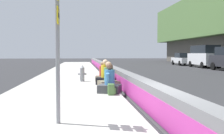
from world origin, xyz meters
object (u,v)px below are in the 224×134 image
object	(u,v)px
parked_car_far	(182,59)
seated_person_far	(103,75)
seated_person_middle	(108,80)
seated_person_foreground	(110,83)
seated_person_rear	(105,76)
parked_car_midline	(204,56)
fire_hydrant	(82,73)
backpack	(111,90)
route_sign_post	(58,26)

from	to	relation	value
parked_car_far	seated_person_far	bearing A→B (deg)	148.34
seated_person_middle	seated_person_foreground	bearing A→B (deg)	175.87
seated_person_far	seated_person_rear	bearing A→B (deg)	-179.02
seated_person_rear	seated_person_foreground	bearing A→B (deg)	178.09
seated_person_rear	seated_person_far	size ratio (longest dim) A/B	1.16
parked_car_midline	fire_hydrant	bearing A→B (deg)	136.17
seated_person_middle	parked_car_far	xyz separation A→B (m)	(23.71, -12.84, 0.36)
seated_person_far	parked_car_midline	bearing A→B (deg)	-41.53
fire_hydrant	backpack	distance (m)	4.87
route_sign_post	seated_person_far	bearing A→B (deg)	-10.93
parked_car_far	fire_hydrant	bearing A→B (deg)	146.21
seated_person_foreground	backpack	size ratio (longest dim) A/B	2.84
seated_person_middle	seated_person_rear	xyz separation A→B (m)	(1.45, 0.01, 0.02)
seated_person_foreground	seated_person_middle	xyz separation A→B (m)	(1.38, -0.10, 0.01)
seated_person_foreground	parked_car_midline	xyz separation A→B (m)	(18.93, -13.09, 0.86)
seated_person_foreground	backpack	world-z (taller)	seated_person_foreground
seated_person_foreground	backpack	distance (m)	0.55
seated_person_foreground	seated_person_far	bearing A→B (deg)	-0.96
seated_person_rear	parked_car_midline	world-z (taller)	parked_car_midline
seated_person_middle	fire_hydrant	bearing A→B (deg)	21.78
seated_person_foreground	parked_car_midline	size ratio (longest dim) A/B	0.22
seated_person_middle	seated_person_far	xyz separation A→B (m)	(2.85, 0.03, -0.03)
seated_person_middle	route_sign_post	bearing A→B (deg)	163.51
route_sign_post	seated_person_middle	distance (m)	6.11
route_sign_post	seated_person_foreground	world-z (taller)	route_sign_post
route_sign_post	fire_hydrant	world-z (taller)	route_sign_post
seated_person_middle	seated_person_far	world-z (taller)	seated_person_middle
fire_hydrant	parked_car_midline	bearing A→B (deg)	-43.83
route_sign_post	parked_car_midline	world-z (taller)	route_sign_post
backpack	parked_car_far	world-z (taller)	parked_car_far
route_sign_post	fire_hydrant	size ratio (longest dim) A/B	4.09
seated_person_rear	parked_car_far	size ratio (longest dim) A/B	0.27
seated_person_far	parked_car_far	size ratio (longest dim) A/B	0.23
route_sign_post	backpack	xyz separation A→B (m)	(3.70, -1.57, -1.90)
route_sign_post	seated_person_foreground	bearing A→B (deg)	-20.26
fire_hydrant	backpack	size ratio (longest dim) A/B	2.20
seated_person_middle	parked_car_midline	size ratio (longest dim) A/B	0.22
parked_car_far	parked_car_midline	bearing A→B (deg)	-178.58
seated_person_far	parked_car_midline	size ratio (longest dim) A/B	0.20
seated_person_far	route_sign_post	bearing A→B (deg)	169.07
seated_person_middle	seated_person_far	size ratio (longest dim) A/B	1.11
route_sign_post	parked_car_midline	size ratio (longest dim) A/B	0.70
backpack	parked_car_far	distance (m)	28.71
seated_person_foreground	seated_person_middle	size ratio (longest dim) A/B	0.99
seated_person_far	backpack	distance (m)	4.76
seated_person_foreground	parked_car_midline	bearing A→B (deg)	-34.66
seated_person_rear	parked_car_midline	bearing A→B (deg)	-38.91
seated_person_foreground	parked_car_far	bearing A→B (deg)	-27.27
seated_person_foreground	seated_person_far	size ratio (longest dim) A/B	1.09
backpack	parked_car_midline	size ratio (longest dim) A/B	0.08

